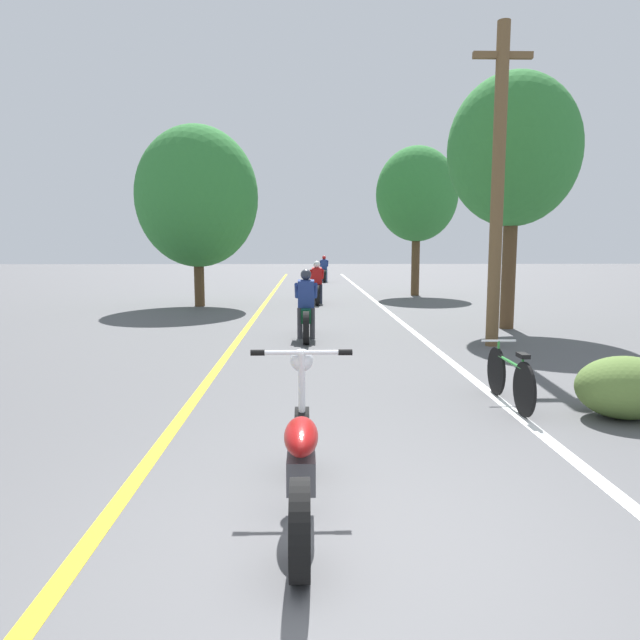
{
  "coord_description": "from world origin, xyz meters",
  "views": [
    {
      "loc": [
        -0.28,
        -3.26,
        1.91
      ],
      "look_at": [
        -0.1,
        4.59,
        0.9
      ],
      "focal_mm": 32.0,
      "sensor_mm": 36.0,
      "label": 1
    }
  ],
  "objects_px": {
    "motorcycle_rider_lead": "(306,313)",
    "motorcycle_rider_far": "(324,272)",
    "motorcycle_rider_mid": "(317,288)",
    "utility_pole": "(498,184)",
    "roadside_tree_left": "(197,197)",
    "roadside_tree_right_far": "(417,195)",
    "motorcycle_foreground": "(301,458)",
    "roadside_tree_right_near": "(514,151)",
    "bicycle_parked": "(510,377)"
  },
  "relations": [
    {
      "from": "utility_pole",
      "to": "roadside_tree_left",
      "type": "xyz_separation_m",
      "value": [
        -7.06,
        7.57,
        0.39
      ]
    },
    {
      "from": "roadside_tree_right_far",
      "to": "motorcycle_rider_far",
      "type": "bearing_deg",
      "value": 110.7
    },
    {
      "from": "roadside_tree_right_far",
      "to": "roadside_tree_right_near",
      "type": "bearing_deg",
      "value": -87.33
    },
    {
      "from": "roadside_tree_left",
      "to": "bicycle_parked",
      "type": "xyz_separation_m",
      "value": [
        5.92,
        -11.72,
        -3.13
      ]
    },
    {
      "from": "roadside_tree_left",
      "to": "roadside_tree_right_near",
      "type": "bearing_deg",
      "value": -32.71
    },
    {
      "from": "motorcycle_foreground",
      "to": "motorcycle_rider_lead",
      "type": "relative_size",
      "value": 0.97
    },
    {
      "from": "motorcycle_rider_lead",
      "to": "bicycle_parked",
      "type": "xyz_separation_m",
      "value": [
        2.47,
        -5.14,
        -0.2
      ]
    },
    {
      "from": "roadside_tree_left",
      "to": "bicycle_parked",
      "type": "bearing_deg",
      "value": -63.23
    },
    {
      "from": "roadside_tree_right_far",
      "to": "utility_pole",
      "type": "bearing_deg",
      "value": -93.36
    },
    {
      "from": "motorcycle_foreground",
      "to": "motorcycle_rider_lead",
      "type": "distance_m",
      "value": 7.93
    },
    {
      "from": "roadside_tree_left",
      "to": "motorcycle_rider_far",
      "type": "xyz_separation_m",
      "value": [
        4.4,
        12.76,
        -2.94
      ]
    },
    {
      "from": "roadside_tree_right_near",
      "to": "motorcycle_rider_far",
      "type": "distance_m",
      "value": 18.72
    },
    {
      "from": "motorcycle_rider_lead",
      "to": "bicycle_parked",
      "type": "height_order",
      "value": "motorcycle_rider_lead"
    },
    {
      "from": "motorcycle_rider_lead",
      "to": "motorcycle_rider_mid",
      "type": "relative_size",
      "value": 1.01
    },
    {
      "from": "roadside_tree_left",
      "to": "motorcycle_rider_mid",
      "type": "distance_m",
      "value": 4.87
    },
    {
      "from": "utility_pole",
      "to": "roadside_tree_right_near",
      "type": "relative_size",
      "value": 1.03
    },
    {
      "from": "roadside_tree_right_near",
      "to": "motorcycle_foreground",
      "type": "relative_size",
      "value": 2.8
    },
    {
      "from": "motorcycle_rider_lead",
      "to": "bicycle_parked",
      "type": "distance_m",
      "value": 5.7
    },
    {
      "from": "roadside_tree_left",
      "to": "motorcycle_rider_lead",
      "type": "xyz_separation_m",
      "value": [
        3.45,
        -6.59,
        -2.93
      ]
    },
    {
      "from": "motorcycle_foreground",
      "to": "motorcycle_rider_far",
      "type": "relative_size",
      "value": 1.01
    },
    {
      "from": "roadside_tree_left",
      "to": "bicycle_parked",
      "type": "distance_m",
      "value": 13.5
    },
    {
      "from": "bicycle_parked",
      "to": "roadside_tree_right_near",
      "type": "bearing_deg",
      "value": 70.91
    },
    {
      "from": "utility_pole",
      "to": "motorcycle_rider_mid",
      "type": "distance_m",
      "value": 9.34
    },
    {
      "from": "roadside_tree_right_near",
      "to": "motorcycle_foreground",
      "type": "distance_m",
      "value": 11.03
    },
    {
      "from": "roadside_tree_right_far",
      "to": "motorcycle_rider_far",
      "type": "height_order",
      "value": "roadside_tree_right_far"
    },
    {
      "from": "motorcycle_rider_far",
      "to": "bicycle_parked",
      "type": "relative_size",
      "value": 1.29
    },
    {
      "from": "utility_pole",
      "to": "roadside_tree_right_far",
      "type": "height_order",
      "value": "utility_pole"
    },
    {
      "from": "roadside_tree_right_far",
      "to": "motorcycle_foreground",
      "type": "relative_size",
      "value": 2.77
    },
    {
      "from": "motorcycle_rider_lead",
      "to": "roadside_tree_right_far",
      "type": "bearing_deg",
      "value": 67.87
    },
    {
      "from": "roadside_tree_left",
      "to": "motorcycle_foreground",
      "type": "bearing_deg",
      "value": -76.74
    },
    {
      "from": "motorcycle_rider_lead",
      "to": "motorcycle_rider_far",
      "type": "relative_size",
      "value": 1.05
    },
    {
      "from": "utility_pole",
      "to": "roadside_tree_left",
      "type": "height_order",
      "value": "utility_pole"
    },
    {
      "from": "motorcycle_foreground",
      "to": "motorcycle_rider_mid",
      "type": "distance_m",
      "value": 15.34
    },
    {
      "from": "utility_pole",
      "to": "motorcycle_foreground",
      "type": "xyz_separation_m",
      "value": [
        -3.63,
        -6.95,
        -2.66
      ]
    },
    {
      "from": "roadside_tree_right_near",
      "to": "roadside_tree_right_far",
      "type": "height_order",
      "value": "roadside_tree_right_near"
    },
    {
      "from": "roadside_tree_right_near",
      "to": "bicycle_parked",
      "type": "bearing_deg",
      "value": -109.09
    },
    {
      "from": "roadside_tree_right_near",
      "to": "motorcycle_rider_mid",
      "type": "distance_m",
      "value": 8.25
    },
    {
      "from": "motorcycle_rider_lead",
      "to": "motorcycle_rider_far",
      "type": "bearing_deg",
      "value": 87.17
    },
    {
      "from": "roadside_tree_right_far",
      "to": "motorcycle_rider_far",
      "type": "xyz_separation_m",
      "value": [
        -3.33,
        8.81,
        -3.38
      ]
    },
    {
      "from": "motorcycle_rider_lead",
      "to": "motorcycle_foreground",
      "type": "bearing_deg",
      "value": -90.18
    },
    {
      "from": "roadside_tree_right_far",
      "to": "motorcycle_rider_far",
      "type": "distance_m",
      "value": 10.0
    },
    {
      "from": "roadside_tree_left",
      "to": "motorcycle_rider_mid",
      "type": "xyz_separation_m",
      "value": [
        3.8,
        0.82,
        -2.93
      ]
    },
    {
      "from": "motorcycle_rider_lead",
      "to": "motorcycle_rider_far",
      "type": "xyz_separation_m",
      "value": [
        0.96,
        19.34,
        -0.01
      ]
    },
    {
      "from": "utility_pole",
      "to": "roadside_tree_right_near",
      "type": "distance_m",
      "value": 2.75
    },
    {
      "from": "motorcycle_rider_mid",
      "to": "motorcycle_rider_far",
      "type": "xyz_separation_m",
      "value": [
        0.6,
        11.94,
        -0.01
      ]
    },
    {
      "from": "roadside_tree_right_far",
      "to": "motorcycle_rider_lead",
      "type": "height_order",
      "value": "roadside_tree_right_far"
    },
    {
      "from": "utility_pole",
      "to": "roadside_tree_right_near",
      "type": "bearing_deg",
      "value": 64.61
    },
    {
      "from": "roadside_tree_right_near",
      "to": "motorcycle_rider_lead",
      "type": "xyz_separation_m",
      "value": [
        -4.71,
        -1.34,
        -3.51
      ]
    },
    {
      "from": "roadside_tree_left",
      "to": "bicycle_parked",
      "type": "height_order",
      "value": "roadside_tree_left"
    },
    {
      "from": "roadside_tree_right_near",
      "to": "roadside_tree_left",
      "type": "relative_size",
      "value": 1.02
    }
  ]
}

